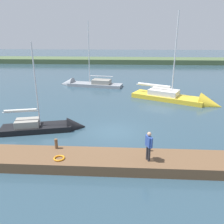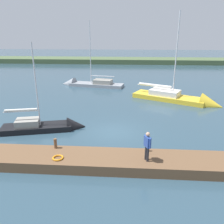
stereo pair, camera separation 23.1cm
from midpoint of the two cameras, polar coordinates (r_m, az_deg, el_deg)
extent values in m
plane|color=#2D4756|center=(18.52, 0.10, -5.04)|extent=(200.00, 200.00, 0.00)
cube|color=#4C603D|center=(63.57, 2.49, 12.18)|extent=(180.00, 8.00, 2.40)
cube|color=brown|center=(13.97, -1.06, -12.14)|extent=(22.93, 2.31, 0.64)
cylinder|color=brown|center=(14.99, -14.19, -7.69)|extent=(0.20, 0.20, 0.64)
cylinder|color=brown|center=(14.41, 8.40, -8.52)|extent=(0.16, 0.16, 0.59)
torus|color=orange|center=(13.90, -13.53, -11.14)|extent=(0.66, 0.66, 0.10)
cube|color=gold|center=(28.32, 13.44, 3.10)|extent=(8.65, 6.14, 0.98)
cone|color=gold|center=(27.36, 23.12, 1.51)|extent=(3.20, 3.31, 2.54)
cube|color=silver|center=(28.27, 12.57, 4.83)|extent=(3.95, 3.38, 0.63)
cylinder|color=silver|center=(27.28, 15.22, 13.44)|extent=(0.14, 0.14, 9.35)
cylinder|color=silver|center=(28.55, 10.14, 6.35)|extent=(4.12, 2.21, 0.11)
cylinder|color=silver|center=(28.53, 10.15, 6.59)|extent=(3.80, 2.17, 0.30)
cube|color=black|center=(19.78, -18.52, -4.22)|extent=(5.79, 2.97, 0.75)
cone|color=black|center=(19.54, -9.20, -3.72)|extent=(1.90, 2.02, 1.71)
cube|color=gray|center=(19.66, -20.69, -2.56)|extent=(2.08, 1.72, 0.55)
cylinder|color=silver|center=(18.67, -18.82, 6.16)|extent=(0.10, 0.10, 6.53)
cylinder|color=silver|center=(19.43, -22.15, 0.04)|extent=(2.66, 0.72, 0.08)
cylinder|color=silver|center=(19.39, -22.19, 0.37)|extent=(2.43, 0.78, 0.20)
cube|color=gray|center=(34.73, -4.43, 6.51)|extent=(8.35, 3.63, 0.77)
cone|color=gray|center=(36.41, -11.35, 6.78)|extent=(2.32, 2.50, 2.17)
cube|color=gray|center=(34.28, -2.83, 7.57)|extent=(2.92, 2.17, 0.63)
cylinder|color=silver|center=(34.29, -6.01, 14.43)|extent=(0.12, 0.12, 8.84)
cylinder|color=silver|center=(34.14, -2.93, 8.94)|extent=(3.56, 0.76, 0.09)
cylinder|color=#28282D|center=(13.45, 8.30, -9.97)|extent=(0.14, 0.14, 0.87)
cylinder|color=#28282D|center=(13.29, 8.75, -10.37)|extent=(0.14, 0.14, 0.87)
cube|color=#2D4C9E|center=(13.02, 8.69, -7.30)|extent=(0.39, 0.52, 0.62)
sphere|color=tan|center=(12.83, 8.79, -5.46)|extent=(0.24, 0.24, 0.24)
cylinder|color=#2D4C9E|center=(13.24, 8.09, -6.73)|extent=(0.09, 0.09, 0.59)
cylinder|color=#2D4C9E|center=(12.80, 9.31, -7.76)|extent=(0.09, 0.09, 0.59)
camera|label=1|loc=(0.12, -90.35, -0.12)|focal=36.63mm
camera|label=2|loc=(0.12, 89.65, 0.12)|focal=36.63mm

